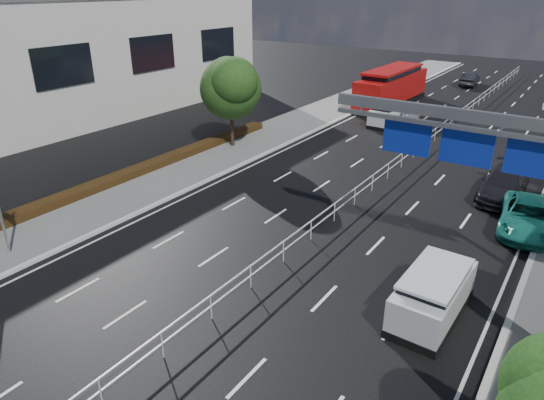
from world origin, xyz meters
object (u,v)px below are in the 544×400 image
Objects in this scene: near_car_silver at (403,115)px; parked_car_teal at (528,217)px; white_minivan at (387,115)px; parked_car_dark at (504,184)px; silver_minivan at (433,294)px; near_car_dark at (470,79)px; overhead_gantry at (487,144)px; red_bus at (392,86)px.

parked_car_teal is at bearing 133.49° from near_car_silver.
parked_car_dark is at bearing -41.79° from white_minivan.
near_car_silver is at bearing 113.77° from silver_minivan.
overhead_gantry is at bearing 99.17° from near_car_dark.
red_bus is 3.01× the size of near_car_silver.
near_car_silver is (-10.76, 21.85, -4.92)m from overhead_gantry.
parked_car_dark is at bearing 91.49° from overhead_gantry.
near_car_dark is 0.87× the size of parked_car_teal.
red_bus is at bearing 115.42° from silver_minivan.
parked_car_dark is (0.00, 13.00, -0.12)m from silver_minivan.
overhead_gantry is 7.52m from parked_car_teal.
red_bus reaches higher than parked_car_dark.
red_bus reaches higher than near_car_dark.
parked_car_dark is at bearing 91.45° from silver_minivan.
red_bus is (-14.24, 27.71, -3.72)m from overhead_gantry.
silver_minivan reaches higher than parked_car_dark.
white_minivan is 8.04m from red_bus.
red_bus is at bearing 111.70° from white_minivan.
parked_car_dark is (-0.24, 9.22, -4.82)m from overhead_gantry.
parked_car_dark is at bearing 102.32° from near_car_dark.
near_car_silver is 20.45m from parked_car_teal.
white_minivan is 0.78× the size of parked_car_dark.
white_minivan reaches higher than near_car_dark.
parked_car_teal is at bearing 103.30° from near_car_dark.
white_minivan is (-11.58, 20.19, -4.72)m from overhead_gantry.
silver_minivan reaches higher than near_car_dark.
white_minivan is at bearing 125.70° from parked_car_teal.
near_car_silver is (0.82, 1.66, -0.20)m from white_minivan.
overhead_gantry is at bearing -111.94° from parked_car_teal.
overhead_gantry is at bearing 122.66° from near_car_silver.
near_car_dark is at bearing 101.40° from parked_car_teal.
overhead_gantry is 2.27× the size of silver_minivan.
near_car_silver is 16.44m from parked_car_dark.
silver_minivan is 0.83× the size of parked_car_dark.
parked_car_teal is at bearing -64.78° from parked_car_dark.
near_car_dark is (1.41, 22.36, -0.12)m from white_minivan.
white_minivan is 0.90× the size of near_car_dark.
overhead_gantry is at bearing 87.82° from silver_minivan.
silver_minivan is 13.00m from parked_car_dark.
near_car_silver is at bearing 129.03° from parked_car_dark.
red_bus is (-2.66, 7.52, 1.00)m from white_minivan.
near_car_silver is 0.74× the size of parked_car_dark.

